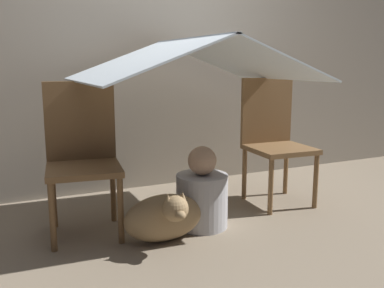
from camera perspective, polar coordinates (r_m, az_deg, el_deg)
The scene contains 7 objects.
ground_plane at distance 2.88m, azimuth 1.37°, elevation -10.75°, with size 8.80×8.80×0.00m, color gray.
wall_back at distance 3.66m, azimuth -6.00°, elevation 13.73°, with size 7.00×0.05×2.50m.
chair_left at distance 2.75m, azimuth -14.40°, elevation -1.11°, with size 0.50×0.50×0.94m.
chair_right at distance 3.32m, azimuth 10.89°, elevation 1.04°, with size 0.46×0.46×0.94m.
sheet_canopy at distance 2.83m, azimuth 0.00°, elevation 11.26°, with size 1.46×1.17×0.28m.
person_front at distance 2.80m, azimuth 1.35°, elevation -6.83°, with size 0.34×0.34×0.54m.
dog at distance 2.58m, azimuth -3.62°, elevation -9.64°, with size 0.49×0.39×0.35m.
Camera 1 is at (-1.19, -2.41, 1.06)m, focal length 40.00 mm.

